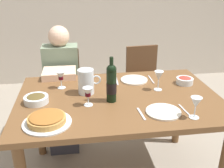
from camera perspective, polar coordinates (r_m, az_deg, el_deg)
dining_table at (r=2.00m, az=1.48°, el=-5.11°), size 1.50×1.00×0.76m
wine_bottle at (r=1.83m, az=-0.12°, el=0.21°), size 0.07×0.07×0.33m
water_pitcher at (r=1.99m, az=-5.63°, el=0.23°), size 0.17×0.12×0.19m
baked_tart at (r=1.66m, az=-13.99°, el=-7.50°), size 0.30×0.30×0.06m
salad_bowl at (r=2.25m, az=15.53°, el=0.79°), size 0.14×0.14×0.06m
olive_bowl at (r=1.93m, az=-16.16°, el=-3.12°), size 0.17×0.17×0.06m
wine_glass_left_diner at (r=1.72m, az=17.77°, el=-4.02°), size 0.07×0.07×0.14m
wine_glass_right_diner at (r=1.80m, az=-5.27°, el=-1.95°), size 0.07×0.07×0.13m
wine_glass_centre at (r=2.06m, az=10.14°, el=1.61°), size 0.07×0.07×0.16m
wine_glass_spare at (r=2.10m, az=-11.08°, el=1.58°), size 0.07×0.07×0.14m
dinner_plate_left_setting at (r=2.25m, az=4.83°, el=0.90°), size 0.23×0.23×0.01m
dinner_plate_right_setting at (r=1.77m, az=11.11°, el=-5.94°), size 0.23×0.23×0.01m
fork_left_setting at (r=2.23m, az=1.06°, el=0.61°), size 0.02×0.16×0.00m
knife_left_setting at (r=2.29m, az=8.49°, el=1.01°), size 0.01×0.18×0.00m
knife_right_setting at (r=1.82m, az=15.58°, el=-5.60°), size 0.02×0.18×0.00m
spoon_right_setting at (r=1.73m, az=6.37°, el=-6.46°), size 0.02×0.16×0.00m
chair_left at (r=2.85m, az=-10.52°, el=-0.43°), size 0.40×0.40×0.87m
diner_left at (r=2.59m, az=-10.87°, el=-0.05°), size 0.34×0.50×1.16m
chair_right at (r=2.97m, az=6.93°, el=0.76°), size 0.43×0.43×0.87m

